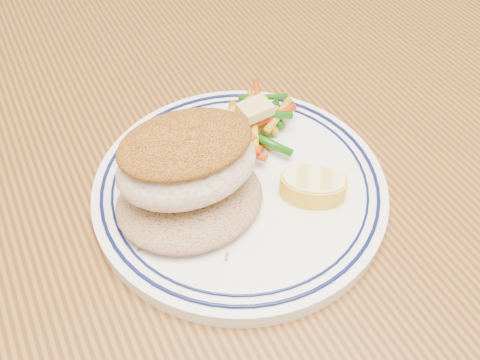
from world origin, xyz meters
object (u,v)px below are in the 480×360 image
object	(u,v)px
plate	(240,188)
lemon_wedge	(313,185)
fish_fillet	(187,160)
vegetable_pile	(249,125)
dining_table	(281,248)
rice_pilaf	(190,197)

from	to	relation	value
plate	lemon_wedge	distance (m)	0.07
plate	fish_fillet	size ratio (longest dim) A/B	2.12
plate	lemon_wedge	world-z (taller)	lemon_wedge
fish_fillet	lemon_wedge	xyz separation A→B (m)	(0.09, -0.04, -0.03)
vegetable_pile	lemon_wedge	distance (m)	0.09
plate	fish_fillet	distance (m)	0.07
dining_table	plate	xyz separation A→B (m)	(-0.04, 0.01, 0.11)
rice_pilaf	fish_fillet	size ratio (longest dim) A/B	1.03
plate	lemon_wedge	bearing A→B (deg)	-38.44
rice_pilaf	fish_fillet	world-z (taller)	fish_fillet
plate	fish_fillet	xyz separation A→B (m)	(-0.04, 0.01, 0.05)
rice_pilaf	dining_table	bearing A→B (deg)	-5.17
dining_table	rice_pilaf	size ratio (longest dim) A/B	12.04
vegetable_pile	plate	bearing A→B (deg)	-124.96
dining_table	vegetable_pile	xyz separation A→B (m)	(-0.01, 0.06, 0.13)
lemon_wedge	rice_pilaf	bearing A→B (deg)	159.61
fish_fillet	vegetable_pile	xyz separation A→B (m)	(0.08, 0.04, -0.03)
plate	rice_pilaf	size ratio (longest dim) A/B	2.06
plate	rice_pilaf	distance (m)	0.05
fish_fillet	vegetable_pile	bearing A→B (deg)	29.30
vegetable_pile	lemon_wedge	xyz separation A→B (m)	(0.01, -0.09, -0.00)
dining_table	lemon_wedge	distance (m)	0.13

